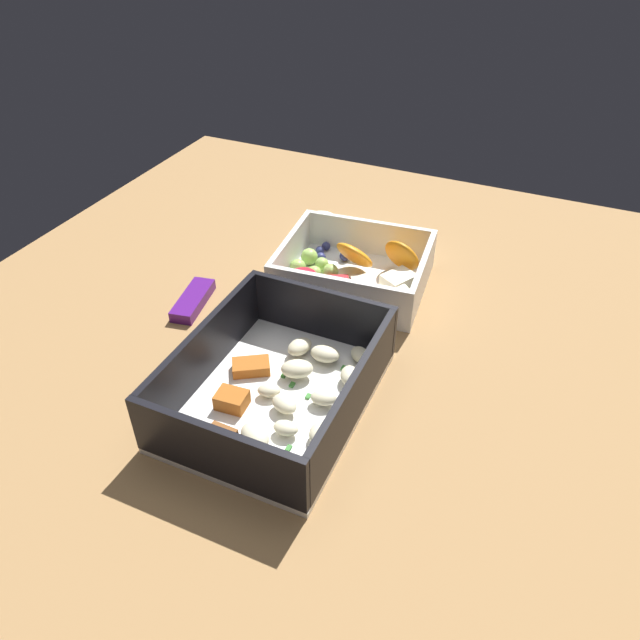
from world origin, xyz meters
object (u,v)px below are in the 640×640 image
Objects in this scene: candy_bar at (193,300)px; paper_cup_liner at (321,224)px; pasta_container at (278,387)px; fruit_bowl at (354,272)px.

candy_bar is 21.45cm from paper_cup_liner.
pasta_container is 2.79× the size of candy_bar.
pasta_container is at bearing -121.44° from candy_bar.
candy_bar is (-10.59, 14.28, -1.14)cm from fruit_bowl.
pasta_container reaches higher than fruit_bowl.
candy_bar is (9.18, 15.01, -1.29)cm from pasta_container.
candy_bar is 1.79× the size of paper_cup_liner.
paper_cup_liner is at bearing -15.46° from candy_bar.
pasta_container reaches higher than candy_bar.
paper_cup_liner is (20.68, -5.72, 0.21)cm from candy_bar.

